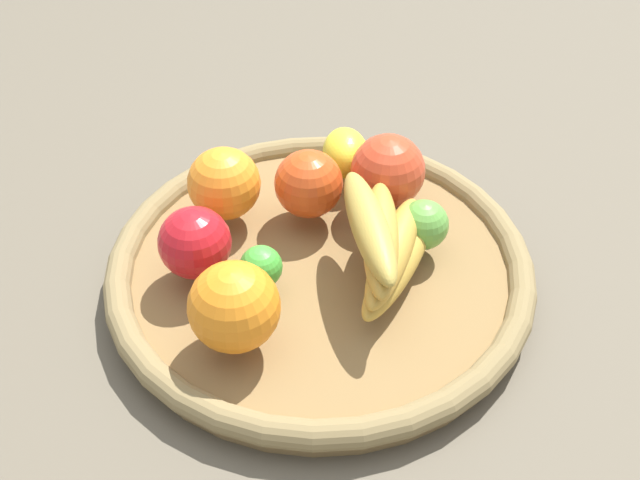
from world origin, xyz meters
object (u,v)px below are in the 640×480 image
(apple_1, at_px, (388,171))
(banana_bunch, at_px, (386,245))
(lime_0, at_px, (422,221))
(orange_1, at_px, (224,183))
(lime_1, at_px, (261,267))
(orange_0, at_px, (234,307))
(apple_2, at_px, (195,241))
(apple_0, at_px, (311,184))
(lemon_0, at_px, (345,153))

(apple_1, bearing_deg, banana_bunch, -104.25)
(lime_0, relative_size, orange_1, 0.66)
(lime_1, height_order, orange_0, orange_0)
(banana_bunch, relative_size, orange_0, 2.02)
(banana_bunch, height_order, apple_2, banana_bunch)
(banana_bunch, bearing_deg, lime_0, 41.44)
(orange_0, relative_size, apple_1, 1.03)
(apple_0, xyz_separation_m, apple_1, (0.08, 0.00, 0.00))
(orange_0, xyz_separation_m, apple_0, (0.09, 0.16, -0.00))
(apple_1, bearing_deg, orange_0, -136.27)
(apple_2, xyz_separation_m, apple_0, (0.12, 0.07, 0.00))
(apple_0, bearing_deg, orange_0, -119.55)
(apple_2, xyz_separation_m, orange_0, (0.03, -0.09, 0.01))
(lime_1, height_order, apple_0, apple_0)
(orange_0, height_order, apple_1, orange_0)
(lime_0, height_order, orange_0, orange_0)
(lemon_0, xyz_separation_m, orange_0, (-0.14, -0.22, 0.02))
(lime_1, relative_size, lemon_0, 0.61)
(lime_1, bearing_deg, lemon_0, 54.96)
(apple_0, bearing_deg, orange_1, 172.16)
(lime_1, height_order, apple_2, apple_2)
(orange_0, relative_size, apple_0, 1.14)
(apple_2, bearing_deg, orange_1, 66.82)
(lime_1, distance_m, orange_0, 0.07)
(lemon_0, bearing_deg, orange_1, -160.25)
(lemon_0, distance_m, lime_0, 0.13)
(banana_bunch, relative_size, lemon_0, 2.42)
(apple_0, relative_size, apple_1, 0.91)
(apple_2, bearing_deg, orange_0, -72.99)
(lime_1, bearing_deg, apple_1, 34.91)
(lemon_0, xyz_separation_m, apple_0, (-0.05, -0.06, 0.01))
(apple_2, bearing_deg, banana_bunch, -12.70)
(orange_0, bearing_deg, apple_2, 107.01)
(banana_bunch, relative_size, apple_2, 2.33)
(orange_0, height_order, apple_0, orange_0)
(lime_1, relative_size, apple_0, 0.58)
(orange_0, distance_m, orange_1, 0.17)
(lime_0, distance_m, apple_1, 0.07)
(apple_0, bearing_deg, lemon_0, 51.65)
(orange_1, relative_size, apple_0, 1.06)
(orange_0, distance_m, apple_1, 0.24)
(apple_0, bearing_deg, banana_bunch, -63.49)
(lemon_0, xyz_separation_m, apple_2, (-0.17, -0.13, 0.01))
(lime_1, bearing_deg, orange_0, -114.26)
(lime_1, distance_m, apple_1, 0.17)
(lemon_0, bearing_deg, orange_0, -122.12)
(lemon_0, height_order, orange_1, orange_1)
(banana_bunch, height_order, orange_0, orange_0)
(orange_1, bearing_deg, apple_2, -113.18)
(orange_1, bearing_deg, apple_0, -7.84)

